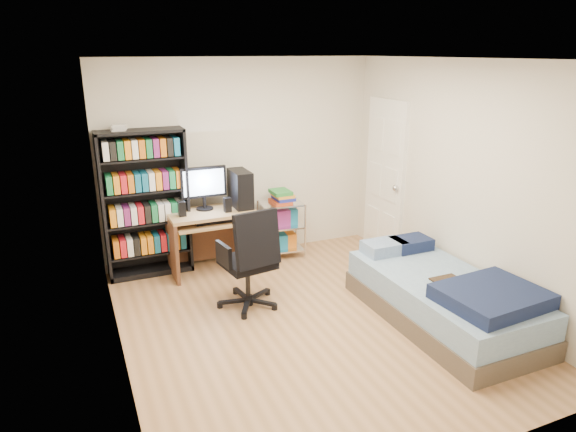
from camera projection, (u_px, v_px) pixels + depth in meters
name	position (u px, v px, depth m)	size (l,w,h in m)	color
room	(310.00, 201.00, 4.70)	(3.58, 4.08, 2.58)	tan
media_shelf	(145.00, 202.00, 5.95)	(0.97, 0.32, 1.80)	black
computer_desk	(219.00, 215.00, 6.16)	(1.01, 0.59, 1.27)	tan
office_chair	(250.00, 276.00, 5.30)	(0.73, 0.73, 1.09)	black
wire_cart	(281.00, 213.00, 6.57)	(0.59, 0.45, 0.89)	silver
bed	(444.00, 298.00, 5.03)	(1.01, 2.03, 0.58)	brown
door	(385.00, 178.00, 6.61)	(0.12, 0.80, 2.00)	white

